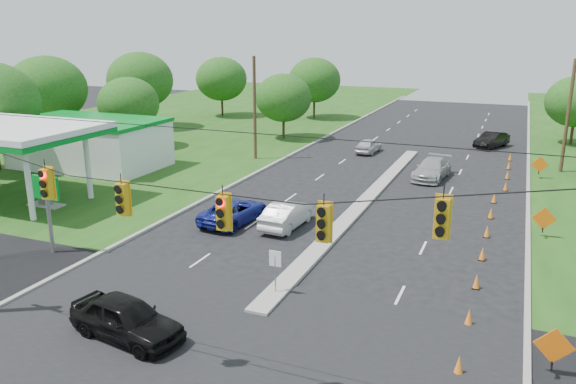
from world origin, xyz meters
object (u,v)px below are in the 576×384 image
at_px(white_sedan, 287,214).
at_px(gas_station, 77,141).
at_px(black_sedan, 127,319).
at_px(blue_pickup, 234,211).

bearing_deg(white_sedan, gas_station, -12.79).
bearing_deg(black_sedan, white_sedan, 6.16).
bearing_deg(gas_station, black_sedan, -44.42).
bearing_deg(blue_pickup, white_sedan, -167.09).
relative_size(gas_station, black_sedan, 4.19).
xyz_separation_m(white_sedan, blue_pickup, (-3.27, -0.47, -0.05)).
distance_m(gas_station, blue_pickup, 18.67).
xyz_separation_m(gas_station, white_sedan, (20.73, -5.88, -1.82)).
bearing_deg(white_sedan, black_sedan, 89.97).
relative_size(white_sedan, blue_pickup, 0.90).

